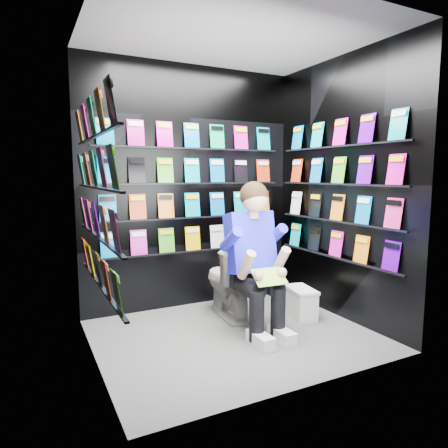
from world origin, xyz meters
name	(u,v)px	position (x,y,z in m)	size (l,w,h in m)	color
floor	(234,335)	(0.00, 0.00, 0.00)	(2.40, 2.40, 0.00)	#555553
ceiling	(235,34)	(0.00, 0.00, 2.60)	(2.40, 2.40, 0.00)	white
wall_back	(191,188)	(0.00, 1.00, 1.30)	(2.40, 0.04, 2.60)	black
wall_front	(309,198)	(0.00, -1.00, 1.30)	(2.40, 0.04, 2.60)	black
wall_left	(90,195)	(-1.20, 0.00, 1.30)	(0.04, 2.00, 2.60)	black
wall_right	(340,189)	(1.20, 0.00, 1.30)	(0.04, 2.00, 2.60)	black
comics_back	(192,188)	(0.00, 0.97, 1.31)	(2.10, 0.06, 1.37)	#DA247A
comics_left	(94,194)	(-1.17, 0.00, 1.31)	(0.06, 1.70, 1.37)	#DA247A
comics_right	(338,189)	(1.17, 0.00, 1.31)	(0.06, 1.70, 1.37)	#DA247A
toilet	(230,281)	(0.20, 0.48, 0.37)	(0.42, 0.75, 0.73)	white
longbox	(301,304)	(0.83, 0.11, 0.14)	(0.20, 0.37, 0.28)	white
longbox_lid	(301,289)	(0.83, 0.11, 0.29)	(0.22, 0.39, 0.03)	white
reader	(249,244)	(0.20, 0.10, 0.80)	(0.57, 0.84, 1.54)	#2120DE
held_comic	(269,277)	(0.20, -0.25, 0.58)	(0.29, 0.01, 0.20)	green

